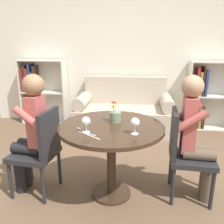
# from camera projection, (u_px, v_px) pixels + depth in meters

# --- Properties ---
(ground_plane) EXTENTS (16.00, 16.00, 0.00)m
(ground_plane) POSITION_uv_depth(u_px,v_px,m) (111.00, 194.00, 2.47)
(ground_plane) COLOR brown
(back_wall) EXTENTS (5.20, 0.05, 2.70)m
(back_wall) POSITION_uv_depth(u_px,v_px,m) (126.00, 51.00, 4.29)
(back_wall) COLOR silver
(back_wall) RESTS_ON ground_plane
(round_table) EXTENTS (1.01, 1.01, 0.76)m
(round_table) POSITION_uv_depth(u_px,v_px,m) (111.00, 139.00, 2.30)
(round_table) COLOR #382619
(round_table) RESTS_ON ground_plane
(couch) EXTENTS (1.67, 0.80, 0.92)m
(couch) POSITION_uv_depth(u_px,v_px,m) (124.00, 113.00, 4.19)
(couch) COLOR #B7A893
(couch) RESTS_ON ground_plane
(bookshelf_left) EXTENTS (0.86, 0.28, 1.20)m
(bookshelf_left) POSITION_uv_depth(u_px,v_px,m) (38.00, 93.00, 4.55)
(bookshelf_left) COLOR silver
(bookshelf_left) RESTS_ON ground_plane
(bookshelf_right) EXTENTS (0.86, 0.28, 1.20)m
(bookshelf_right) POSITION_uv_depth(u_px,v_px,m) (205.00, 98.00, 4.21)
(bookshelf_right) COLOR silver
(bookshelf_right) RESTS_ON ground_plane
(chair_left) EXTENTS (0.47, 0.47, 0.90)m
(chair_left) POSITION_uv_depth(u_px,v_px,m) (40.00, 149.00, 2.37)
(chair_left) COLOR #232326
(chair_left) RESTS_ON ground_plane
(chair_right) EXTENTS (0.45, 0.45, 0.90)m
(chair_right) POSITION_uv_depth(u_px,v_px,m) (185.00, 151.00, 2.32)
(chair_right) COLOR #232326
(chair_right) RESTS_ON ground_plane
(person_left) EXTENTS (0.44, 0.37, 1.24)m
(person_left) POSITION_uv_depth(u_px,v_px,m) (31.00, 132.00, 2.35)
(person_left) COLOR black
(person_left) RESTS_ON ground_plane
(person_right) EXTENTS (0.43, 0.36, 1.24)m
(person_right) POSITION_uv_depth(u_px,v_px,m) (196.00, 136.00, 2.25)
(person_right) COLOR brown
(person_right) RESTS_ON ground_plane
(wine_glass_left) EXTENTS (0.08, 0.08, 0.14)m
(wine_glass_left) POSITION_uv_depth(u_px,v_px,m) (86.00, 122.00, 2.06)
(wine_glass_left) COLOR white
(wine_glass_left) RESTS_ON round_table
(wine_glass_right) EXTENTS (0.08, 0.08, 0.15)m
(wine_glass_right) POSITION_uv_depth(u_px,v_px,m) (135.00, 123.00, 2.02)
(wine_glass_right) COLOR white
(wine_glass_right) RESTS_ON round_table
(flower_vase) EXTENTS (0.11, 0.11, 0.23)m
(flower_vase) POSITION_uv_depth(u_px,v_px,m) (115.00, 116.00, 2.34)
(flower_vase) COLOR gray
(flower_vase) RESTS_ON round_table
(knife_left_setting) EXTENTS (0.14, 0.14, 0.00)m
(knife_left_setting) POSITION_uv_depth(u_px,v_px,m) (83.00, 131.00, 2.13)
(knife_left_setting) COLOR silver
(knife_left_setting) RESTS_ON round_table
(fork_left_setting) EXTENTS (0.16, 0.12, 0.00)m
(fork_left_setting) POSITION_uv_depth(u_px,v_px,m) (92.00, 136.00, 2.00)
(fork_left_setting) COLOR silver
(fork_left_setting) RESTS_ON round_table
(knife_right_setting) EXTENTS (0.18, 0.09, 0.00)m
(knife_right_setting) POSITION_uv_depth(u_px,v_px,m) (87.00, 133.00, 2.06)
(knife_right_setting) COLOR silver
(knife_right_setting) RESTS_ON round_table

